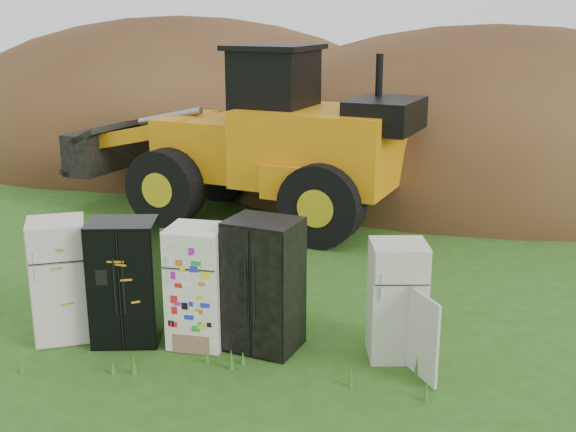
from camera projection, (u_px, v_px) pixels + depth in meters
name	position (u px, v px, depth m)	size (l,w,h in m)	color
ground	(233.00, 345.00, 10.31)	(120.00, 120.00, 0.00)	#2B5115
fridge_leftmost	(60.00, 279.00, 10.36)	(0.78, 0.75, 1.77)	silver
fridge_black_side	(125.00, 282.00, 10.25)	(0.93, 0.74, 1.79)	black
fridge_sticker	(198.00, 286.00, 10.16)	(0.78, 0.72, 1.74)	white
fridge_dark_mid	(264.00, 285.00, 10.02)	(0.96, 0.78, 1.88)	black
fridge_open_door	(397.00, 300.00, 9.80)	(0.74, 0.68, 1.64)	silver
wheel_loader	(236.00, 132.00, 16.40)	(8.12, 3.29, 3.93)	orange
dirt_mound_right	(487.00, 176.00, 20.99)	(17.04, 12.49, 8.60)	#402614
dirt_mound_left	(183.00, 148.00, 25.40)	(17.88, 13.41, 9.01)	#402614
dirt_mound_back	(351.00, 135.00, 28.16)	(16.93, 11.29, 6.11)	#402614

